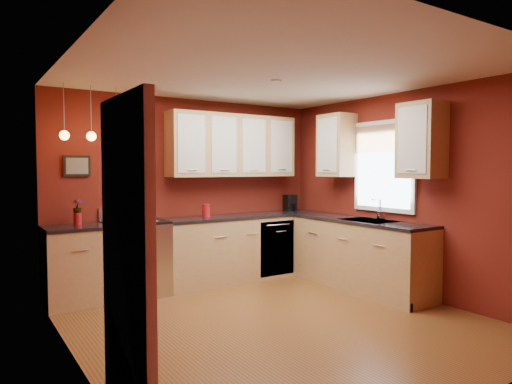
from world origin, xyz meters
TOP-DOWN VIEW (x-y plane):
  - floor at (0.00, 0.00)m, footprint 4.20×4.20m
  - ceiling at (0.00, 0.00)m, footprint 4.00×4.20m
  - wall_back at (0.00, 2.10)m, footprint 4.00×0.02m
  - wall_front at (0.00, -2.10)m, footprint 4.00×0.02m
  - wall_left at (-2.00, 0.00)m, footprint 0.02×4.20m
  - wall_right at (2.00, 0.00)m, footprint 0.02×4.20m
  - base_cabinets_back_left at (-1.65, 1.80)m, footprint 0.70×0.60m
  - base_cabinets_back_right at (0.73, 1.80)m, footprint 2.54×0.60m
  - base_cabinets_right at (1.70, 0.45)m, footprint 0.60×2.10m
  - counter_back_left at (-1.65, 1.80)m, footprint 0.70×0.62m
  - counter_back_right at (0.73, 1.80)m, footprint 2.54×0.62m
  - counter_right at (1.70, 0.45)m, footprint 0.62×2.10m
  - gas_range at (-0.92, 1.80)m, footprint 0.76×0.64m
  - dishwasher_front at (1.10, 1.51)m, footprint 0.60×0.02m
  - sink at (1.70, 0.30)m, footprint 0.50×0.70m
  - window at (1.97, 0.30)m, footprint 0.06×1.02m
  - door_left_wall at (-1.97, -1.20)m, footprint 0.12×0.82m
  - upper_cabinets_back at (0.60, 1.93)m, footprint 2.00×0.35m
  - upper_cabinets_right at (1.82, 0.32)m, footprint 0.35×1.95m
  - wall_picture at (-1.55, 2.08)m, footprint 0.32×0.03m
  - pendant_lights at (-1.45, 1.75)m, footprint 0.71×0.11m
  - red_canister at (0.10, 1.82)m, footprint 0.12×0.12m
  - red_vase at (-1.59, 1.91)m, footprint 0.09×0.09m
  - flowers at (-1.59, 1.91)m, footprint 0.14×0.14m
  - coffee_maker at (1.68, 1.95)m, footprint 0.19×0.18m
  - soap_pump at (1.84, 0.22)m, footprint 0.10×0.10m
  - dish_towel at (-1.01, 1.47)m, footprint 0.21×0.01m

SIDE VIEW (x-z plane):
  - floor at x=0.00m, z-range 0.00..0.00m
  - base_cabinets_back_left at x=-1.65m, z-range 0.00..0.90m
  - base_cabinets_back_right at x=0.73m, z-range 0.00..0.90m
  - base_cabinets_right at x=1.70m, z-range 0.00..0.90m
  - dishwasher_front at x=1.10m, z-range 0.05..0.85m
  - gas_range at x=-0.92m, z-range -0.07..1.04m
  - dish_towel at x=-1.01m, z-range 0.38..0.66m
  - sink at x=1.70m, z-range 0.75..1.08m
  - counter_back_left at x=-1.65m, z-range 0.90..0.94m
  - counter_back_right at x=0.73m, z-range 0.90..0.94m
  - counter_right at x=1.70m, z-range 0.90..0.94m
  - red_vase at x=-1.59m, z-range 0.94..1.09m
  - door_left_wall at x=-1.97m, z-range 0.00..2.05m
  - soap_pump at x=1.84m, z-range 0.94..1.12m
  - red_canister at x=0.10m, z-range 0.94..1.12m
  - coffee_maker at x=1.68m, z-range 0.93..1.19m
  - flowers at x=-1.59m, z-range 1.07..1.25m
  - wall_back at x=0.00m, z-range 0.00..2.60m
  - wall_front at x=0.00m, z-range 0.00..2.60m
  - wall_left at x=-2.00m, z-range 0.00..2.60m
  - wall_right at x=2.00m, z-range 0.00..2.60m
  - wall_picture at x=-1.55m, z-range 1.52..1.78m
  - window at x=1.97m, z-range 1.08..2.30m
  - upper_cabinets_back at x=0.60m, z-range 1.50..2.40m
  - upper_cabinets_right at x=1.82m, z-range 1.50..2.40m
  - pendant_lights at x=-1.45m, z-range 1.68..2.34m
  - ceiling at x=0.00m, z-range 2.59..2.61m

